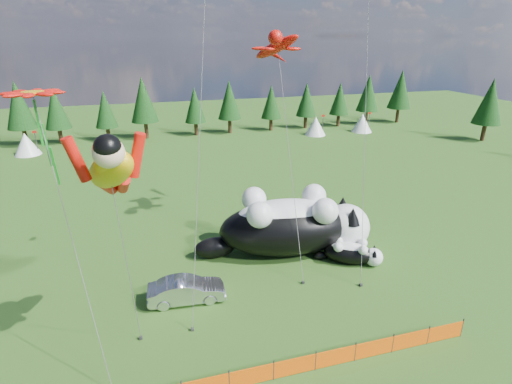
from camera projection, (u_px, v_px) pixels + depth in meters
ground at (236, 338)px, 20.16m from camera, size 160.00×160.00×0.00m
safety_fence at (252, 376)px, 17.29m from camera, size 22.06×0.06×1.10m
tree_line at (166, 110)px, 58.98m from camera, size 90.00×4.00×8.00m
festival_tents at (246, 130)px, 58.27m from camera, size 50.00×3.20×2.80m
cat_large at (294, 224)px, 27.55m from camera, size 12.35×5.57×4.47m
cat_small at (352, 252)px, 26.62m from camera, size 4.16×3.03×1.64m
car at (187, 290)px, 22.76m from camera, size 4.47×1.82×1.44m
superhero_kite at (111, 170)px, 15.99m from camera, size 5.64×5.84×11.42m
gecko_kite at (276, 47)px, 27.94m from camera, size 5.44×12.55×16.11m
flower_kite at (34, 97)px, 16.65m from camera, size 3.51×6.41×12.94m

